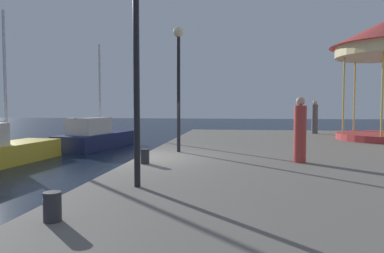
{
  "coord_description": "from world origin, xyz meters",
  "views": [
    {
      "loc": [
        3.06,
        -10.63,
        2.35
      ],
      "look_at": [
        1.33,
        2.67,
        1.6
      ],
      "focal_mm": 33.32,
      "sensor_mm": 36.0,
      "label": 1
    }
  ],
  "objects_px": {
    "lamp_post_far_end": "(179,66)",
    "person_mid_promenade": "(315,118)",
    "bollard_center": "(145,156)",
    "person_near_carousel": "(300,132)",
    "lamp_post_mid_promenade": "(136,27)",
    "bollard_south": "(52,207)",
    "sailboat_navy": "(95,137)"
  },
  "relations": [
    {
      "from": "lamp_post_far_end",
      "to": "person_mid_promenade",
      "type": "bearing_deg",
      "value": 55.37
    },
    {
      "from": "bollard_center",
      "to": "person_near_carousel",
      "type": "bearing_deg",
      "value": 10.52
    },
    {
      "from": "lamp_post_mid_promenade",
      "to": "person_mid_promenade",
      "type": "xyz_separation_m",
      "value": [
        6.31,
        14.61,
        -2.14
      ]
    },
    {
      "from": "bollard_south",
      "to": "bollard_center",
      "type": "distance_m",
      "value": 4.91
    },
    {
      "from": "lamp_post_far_end",
      "to": "bollard_center",
      "type": "height_order",
      "value": "lamp_post_far_end"
    },
    {
      "from": "lamp_post_far_end",
      "to": "lamp_post_mid_promenade",
      "type": "bearing_deg",
      "value": -89.05
    },
    {
      "from": "lamp_post_mid_promenade",
      "to": "bollard_south",
      "type": "distance_m",
      "value": 3.62
    },
    {
      "from": "sailboat_navy",
      "to": "bollard_south",
      "type": "xyz_separation_m",
      "value": [
        5.58,
        -14.82,
        0.35
      ]
    },
    {
      "from": "bollard_center",
      "to": "person_mid_promenade",
      "type": "xyz_separation_m",
      "value": [
        6.88,
        11.87,
        0.7
      ]
    },
    {
      "from": "sailboat_navy",
      "to": "person_mid_promenade",
      "type": "xyz_separation_m",
      "value": [
        12.43,
        1.96,
        1.05
      ]
    },
    {
      "from": "lamp_post_far_end",
      "to": "bollard_south",
      "type": "relative_size",
      "value": 10.61
    },
    {
      "from": "person_mid_promenade",
      "to": "person_near_carousel",
      "type": "relative_size",
      "value": 1.06
    },
    {
      "from": "lamp_post_mid_promenade",
      "to": "person_mid_promenade",
      "type": "height_order",
      "value": "lamp_post_mid_promenade"
    },
    {
      "from": "lamp_post_mid_promenade",
      "to": "bollard_center",
      "type": "distance_m",
      "value": 3.99
    },
    {
      "from": "sailboat_navy",
      "to": "lamp_post_mid_promenade",
      "type": "bearing_deg",
      "value": -64.14
    },
    {
      "from": "lamp_post_mid_promenade",
      "to": "lamp_post_far_end",
      "type": "distance_m",
      "value": 5.35
    },
    {
      "from": "sailboat_navy",
      "to": "bollard_center",
      "type": "height_order",
      "value": "sailboat_navy"
    },
    {
      "from": "lamp_post_far_end",
      "to": "person_mid_promenade",
      "type": "relative_size",
      "value": 2.21
    },
    {
      "from": "sailboat_navy",
      "to": "person_near_carousel",
      "type": "xyz_separation_m",
      "value": [
        9.76,
        -9.13,
        1.0
      ]
    },
    {
      "from": "sailboat_navy",
      "to": "person_near_carousel",
      "type": "bearing_deg",
      "value": -43.08
    },
    {
      "from": "sailboat_navy",
      "to": "lamp_post_far_end",
      "type": "height_order",
      "value": "sailboat_navy"
    },
    {
      "from": "lamp_post_far_end",
      "to": "person_near_carousel",
      "type": "relative_size",
      "value": 2.33
    },
    {
      "from": "person_mid_promenade",
      "to": "person_near_carousel",
      "type": "bearing_deg",
      "value": -103.56
    },
    {
      "from": "lamp_post_far_end",
      "to": "person_near_carousel",
      "type": "height_order",
      "value": "lamp_post_far_end"
    },
    {
      "from": "lamp_post_mid_promenade",
      "to": "bollard_south",
      "type": "height_order",
      "value": "lamp_post_mid_promenade"
    },
    {
      "from": "bollard_south",
      "to": "person_mid_promenade",
      "type": "xyz_separation_m",
      "value": [
        6.86,
        16.78,
        0.7
      ]
    },
    {
      "from": "lamp_post_mid_promenade",
      "to": "bollard_south",
      "type": "bearing_deg",
      "value": -104.25
    },
    {
      "from": "lamp_post_mid_promenade",
      "to": "bollard_south",
      "type": "relative_size",
      "value": 11.21
    },
    {
      "from": "person_near_carousel",
      "to": "sailboat_navy",
      "type": "bearing_deg",
      "value": 136.92
    },
    {
      "from": "bollard_center",
      "to": "person_mid_promenade",
      "type": "bearing_deg",
      "value": 59.89
    },
    {
      "from": "lamp_post_far_end",
      "to": "person_near_carousel",
      "type": "xyz_separation_m",
      "value": [
        3.72,
        -1.83,
        -2.05
      ]
    },
    {
      "from": "lamp_post_far_end",
      "to": "bollard_center",
      "type": "xyz_separation_m",
      "value": [
        -0.49,
        -2.61,
        -2.71
      ]
    }
  ]
}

